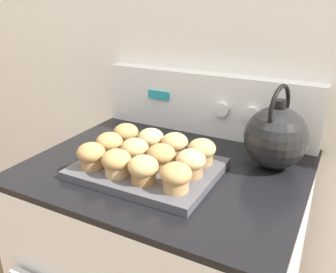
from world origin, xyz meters
TOP-DOWN VIEW (x-y plane):
  - wall_back at (0.00, 0.66)m, footprint 8.00×0.05m
  - control_panel at (0.00, 0.61)m, footprint 0.75×0.07m
  - muffin_pan at (-0.02, 0.26)m, footprint 0.37×0.29m
  - muffin_r0_c0 at (-0.15, 0.18)m, footprint 0.08×0.08m
  - muffin_r0_c1 at (-0.06, 0.18)m, footprint 0.08×0.08m
  - muffin_r0_c2 at (0.01, 0.18)m, footprint 0.08×0.08m
  - muffin_r0_c3 at (0.10, 0.18)m, footprint 0.08×0.08m
  - muffin_r1_c0 at (-0.15, 0.26)m, footprint 0.08×0.08m
  - muffin_r1_c1 at (-0.06, 0.26)m, footprint 0.08×0.08m
  - muffin_r1_c2 at (0.02, 0.26)m, footprint 0.08×0.08m
  - muffin_r1_c3 at (0.10, 0.26)m, footprint 0.08×0.08m
  - muffin_r2_c0 at (-0.15, 0.34)m, footprint 0.08×0.08m
  - muffin_r2_c1 at (-0.06, 0.34)m, footprint 0.08×0.08m
  - muffin_r2_c2 at (0.01, 0.35)m, footprint 0.08×0.08m
  - muffin_r2_c3 at (0.10, 0.34)m, footprint 0.08×0.08m
  - tea_kettle at (0.27, 0.46)m, footprint 0.17×0.21m

SIDE VIEW (x-z plane):
  - muffin_pan at x=-0.02m, z-range 0.89..0.91m
  - muffin_r0_c0 at x=-0.15m, z-range 0.91..0.98m
  - muffin_r0_c1 at x=-0.06m, z-range 0.91..0.98m
  - muffin_r0_c2 at x=0.01m, z-range 0.91..0.98m
  - muffin_r0_c3 at x=0.10m, z-range 0.91..0.98m
  - muffin_r1_c0 at x=-0.15m, z-range 0.91..0.98m
  - muffin_r1_c1 at x=-0.06m, z-range 0.91..0.98m
  - muffin_r1_c2 at x=0.02m, z-range 0.91..0.98m
  - muffin_r1_c3 at x=0.10m, z-range 0.91..0.98m
  - muffin_r2_c0 at x=-0.15m, z-range 0.91..0.98m
  - muffin_r2_c1 at x=-0.06m, z-range 0.91..0.98m
  - muffin_r2_c2 at x=0.01m, z-range 0.91..0.98m
  - muffin_r2_c3 at x=0.10m, z-range 0.91..0.98m
  - tea_kettle at x=0.27m, z-range 0.86..1.10m
  - control_panel at x=0.00m, z-range 0.89..1.10m
  - wall_back at x=0.00m, z-range 0.00..2.40m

